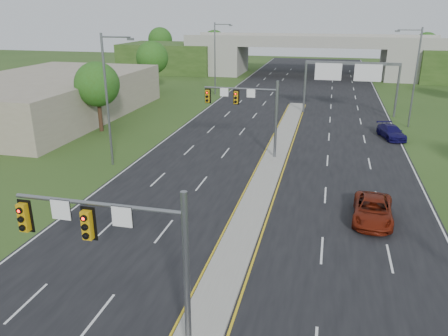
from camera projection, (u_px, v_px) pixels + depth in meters
road at (286, 131)px, 48.76m from camera, size 24.00×160.00×0.02m
median at (271, 164)px, 37.76m from camera, size 2.00×54.00×0.16m
lane_markings at (274, 145)px, 43.33m from camera, size 23.72×160.00×0.01m
signal_mast_near at (125, 245)px, 15.61m from camera, size 6.62×0.60×7.00m
signal_mast_far at (251, 106)px, 38.46m from camera, size 6.62×0.60×7.00m
sign_gantry at (350, 73)px, 54.56m from camera, size 11.58×0.44×6.67m
overpass at (311, 58)px, 88.68m from camera, size 80.00×14.00×8.10m
lightpole_l_mid at (109, 95)px, 35.94m from camera, size 2.85×0.25×11.00m
lightpole_l_far at (216, 55)px, 67.93m from camera, size 2.85×0.25×11.00m
lightpole_r_far at (414, 73)px, 48.30m from camera, size 2.85×0.25×11.00m
tree_l_near at (97, 84)px, 46.89m from camera, size 4.80×4.80×7.60m
tree_l_mid at (152, 58)px, 70.52m from camera, size 5.20×5.20×8.12m
tree_back_a at (160, 40)px, 109.17m from camera, size 6.00×6.00×8.85m
tree_back_b at (214, 42)px, 106.16m from camera, size 5.60×5.60×8.32m
tree_back_c at (426, 45)px, 95.46m from camera, size 5.60×5.60×8.32m
commercial_building at (47, 97)px, 54.60m from camera, size 18.00×30.00×5.00m
car_far_a at (373, 210)px, 27.62m from camera, size 2.74×5.32×1.43m
car_far_b at (391, 132)px, 45.62m from camera, size 3.06×4.97×1.34m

